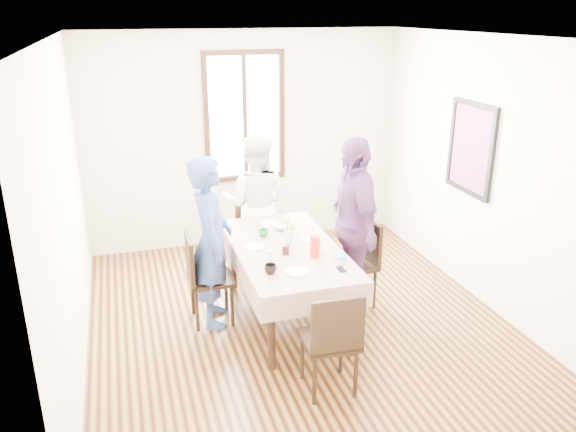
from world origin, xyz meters
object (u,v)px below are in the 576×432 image
object	(u,v)px
chair_left	(211,278)
chair_far	(258,233)
chair_near	(329,339)
person_far	(257,205)
person_left	(211,242)
dining_table	(287,283)
person_right	(352,225)
chair_right	(352,265)

from	to	relation	value
chair_left	chair_far	distance (m)	1.25
chair_near	person_far	distance (m)	2.37
person_left	dining_table	bearing A→B (deg)	-94.45
chair_left	person_right	bearing A→B (deg)	86.45
chair_right	person_left	bearing A→B (deg)	77.60
chair_right	person_left	world-z (taller)	person_left
chair_right	chair_near	size ratio (longest dim) A/B	1.00
chair_left	person_right	size ratio (longest dim) A/B	0.51
person_far	person_right	world-z (taller)	person_right
chair_right	chair_far	bearing A→B (deg)	24.46
chair_left	chair_right	size ratio (longest dim) A/B	1.00
chair_near	person_left	distance (m)	1.56
chair_near	person_far	bearing A→B (deg)	91.86
chair_far	chair_left	bearing A→B (deg)	52.44
chair_left	person_left	size ratio (longest dim) A/B	0.54
chair_left	chair_right	xyz separation A→B (m)	(1.44, -0.11, 0.00)
chair_far	person_left	bearing A→B (deg)	53.16
chair_right	person_right	xyz separation A→B (m)	(-0.02, 0.00, 0.44)
chair_left	person_far	size ratio (longest dim) A/B	0.56
person_left	chair_right	bearing A→B (deg)	-85.82
chair_far	person_far	size ratio (longest dim) A/B	0.56
chair_left	chair_right	bearing A→B (deg)	86.51
chair_far	person_right	size ratio (longest dim) A/B	0.51
dining_table	chair_far	bearing A→B (deg)	90.00
chair_near	person_far	world-z (taller)	person_far
dining_table	person_far	xyz separation A→B (m)	(-0.00, 1.16, 0.44)
chair_far	person_far	distance (m)	0.36
dining_table	chair_left	distance (m)	0.74
dining_table	chair_right	bearing A→B (deg)	4.27
chair_right	chair_near	bearing A→B (deg)	141.70
person_left	person_right	size ratio (longest dim) A/B	0.93
chair_right	chair_far	world-z (taller)	same
dining_table	person_far	bearing A→B (deg)	90.00
person_left	chair_far	bearing A→B (deg)	-25.96
chair_near	person_left	world-z (taller)	person_left
chair_near	person_far	xyz separation A→B (m)	(0.00, 2.34, 0.36)
person_far	person_right	xyz separation A→B (m)	(0.70, -1.11, 0.09)
chair_far	dining_table	bearing A→B (deg)	87.63
dining_table	chair_right	size ratio (longest dim) A/B	1.89
chair_left	person_far	distance (m)	1.28
chair_left	chair_far	world-z (taller)	same
chair_far	chair_near	bearing A→B (deg)	87.63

